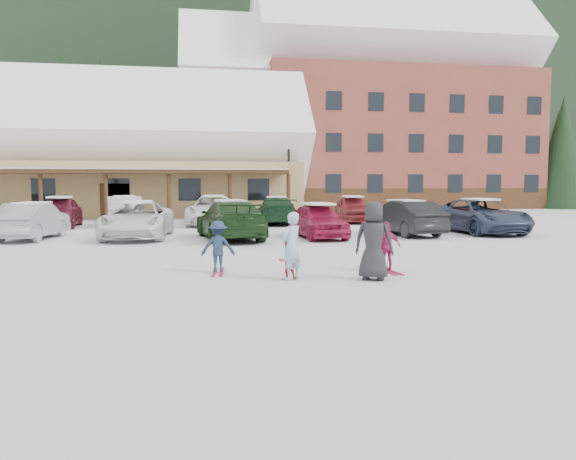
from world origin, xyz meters
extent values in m
plane|color=silver|center=(0.00, 0.00, 0.00)|extent=(160.00, 160.00, 0.00)
cube|color=black|center=(0.00, 85.00, 19.00)|extent=(300.00, 70.00, 38.00)
cube|color=tan|center=(-9.00, 28.00, 1.80)|extent=(28.00, 10.00, 3.60)
cube|color=#422814|center=(-9.00, 21.80, 2.90)|extent=(25.20, 2.60, 0.25)
cube|color=white|center=(-9.00, 28.00, 5.54)|extent=(29.12, 9.69, 9.69)
cube|color=brown|center=(16.00, 38.00, 6.00)|extent=(24.00, 14.00, 12.00)
cube|color=brown|center=(0.50, 38.00, 4.50)|extent=(7.00, 12.60, 9.00)
cube|color=white|center=(16.00, 38.00, 14.69)|extent=(24.96, 13.57, 13.57)
cube|color=#422814|center=(16.00, 31.04, 0.90)|extent=(24.00, 0.10, 1.80)
cylinder|color=black|center=(4.20, 24.25, 2.96)|extent=(0.16, 0.16, 5.91)
cube|color=black|center=(4.20, 24.25, 6.04)|extent=(0.50, 0.25, 0.25)
cylinder|color=black|center=(30.00, 32.00, 0.66)|extent=(0.60, 0.60, 1.32)
cone|color=black|center=(30.00, 32.00, 6.27)|extent=(4.84, 4.84, 9.90)
cylinder|color=black|center=(6.00, 44.00, 0.54)|extent=(0.60, 0.60, 1.08)
cone|color=black|center=(6.00, 44.00, 5.13)|extent=(3.96, 3.96, 8.10)
cylinder|color=black|center=(34.00, 46.00, 0.69)|extent=(0.60, 0.60, 1.38)
cone|color=black|center=(34.00, 46.00, 6.55)|extent=(5.06, 5.06, 10.35)
imported|color=#99B9D5|center=(0.09, -0.75, 0.78)|extent=(0.67, 0.65, 1.55)
imported|color=#AC4130|center=(-0.01, -0.71, 0.43)|extent=(0.49, 0.43, 0.86)
imported|color=#1C2C45|center=(-1.52, 0.60, 0.64)|extent=(0.87, 0.55, 1.28)
cube|color=#A6173E|center=(-1.52, 0.60, 0.01)|extent=(0.32, 1.41, 0.03)
imported|color=#AF225F|center=(2.66, 0.09, 0.62)|extent=(0.76, 0.39, 1.25)
cube|color=#A6173E|center=(2.66, 0.09, 0.01)|extent=(0.36, 1.41, 0.03)
imported|color=#262628|center=(1.93, -1.08, 0.91)|extent=(1.05, 0.93, 1.81)
imported|color=#99999D|center=(-8.41, 10.13, 0.72)|extent=(2.02, 4.52, 1.44)
imported|color=white|center=(-4.36, 9.88, 0.74)|extent=(2.77, 5.46, 1.48)
imported|color=#1A3B17|center=(-0.70, 8.89, 0.76)|extent=(2.81, 5.50, 1.53)
imported|color=#A61941|center=(2.82, 8.82, 0.70)|extent=(2.01, 4.23, 1.40)
imported|color=black|center=(6.78, 9.47, 0.74)|extent=(2.14, 4.66, 1.48)
imported|color=#313C59|center=(10.43, 9.88, 0.76)|extent=(2.76, 5.55, 1.51)
imported|color=maroon|center=(-8.79, 16.40, 0.76)|extent=(2.06, 4.59, 1.53)
imported|color=silver|center=(-5.69, 16.58, 0.77)|extent=(2.37, 4.90, 1.55)
imported|color=white|center=(-1.10, 16.74, 0.78)|extent=(3.19, 5.83, 1.55)
imported|color=#173C20|center=(2.29, 16.85, 0.73)|extent=(2.45, 5.20, 1.46)
imported|color=maroon|center=(6.71, 17.35, 0.74)|extent=(2.25, 4.53, 1.48)
camera|label=1|loc=(-2.06, -13.28, 2.21)|focal=35.00mm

